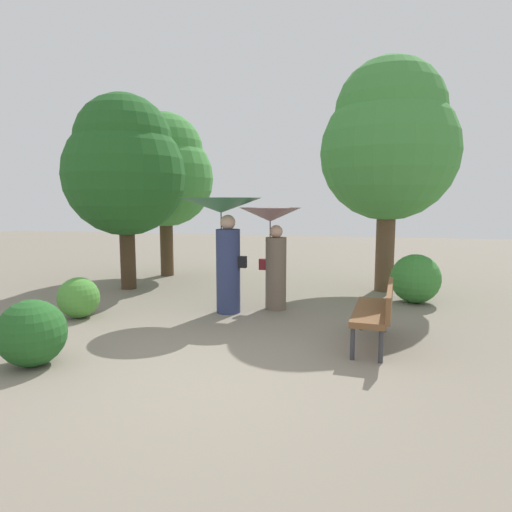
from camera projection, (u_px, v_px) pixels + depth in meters
name	position (u px, v px, depth m)	size (l,w,h in m)	color
ground_plane	(194.00, 372.00, 5.06)	(40.00, 40.00, 0.00)	gray
person_left	(224.00, 227.00, 7.64)	(1.42, 1.42, 2.02)	navy
person_right	(272.00, 237.00, 7.89)	(1.12, 1.12, 1.85)	#6B5B4C
park_bench	(377.00, 309.00, 5.96)	(0.63, 1.54, 0.83)	#38383D
tree_near_left	(165.00, 170.00, 11.30)	(2.48, 2.48, 4.21)	#4C3823
tree_near_right	(389.00, 140.00, 9.26)	(2.89, 2.89, 4.94)	brown
tree_mid_left	(124.00, 165.00, 9.56)	(2.65, 2.65, 4.26)	#42301E
bush_path_left	(32.00, 333.00, 5.24)	(0.80, 0.80, 0.80)	#235B23
bush_path_right	(79.00, 298.00, 7.40)	(0.69, 0.69, 0.69)	#4C9338
bush_behind_bench	(416.00, 279.00, 8.47)	(0.95, 0.95, 0.95)	#387F33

